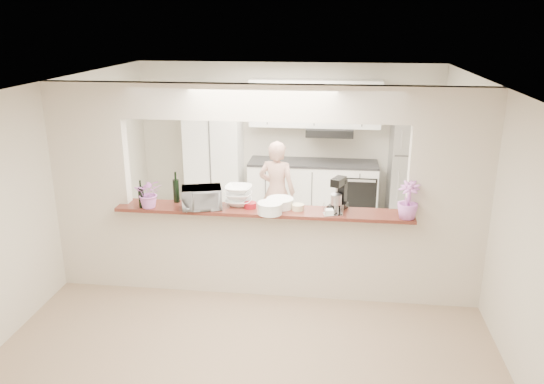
% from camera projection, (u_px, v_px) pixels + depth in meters
% --- Properties ---
extents(floor, '(6.00, 6.00, 0.00)m').
position_uv_depth(floor, '(264.00, 292.00, 6.45)').
color(floor, '#9D836A').
rests_on(floor, ground).
extents(tile_overlay, '(5.00, 2.90, 0.01)m').
position_uv_depth(tile_overlay, '(278.00, 241.00, 7.91)').
color(tile_overlay, beige).
rests_on(tile_overlay, floor).
extents(partition, '(5.00, 0.15, 2.50)m').
position_uv_depth(partition, '(263.00, 175.00, 5.99)').
color(partition, beige).
rests_on(partition, floor).
extents(bar_counter, '(3.40, 0.38, 1.09)m').
position_uv_depth(bar_counter, '(264.00, 249.00, 6.26)').
color(bar_counter, beige).
rests_on(bar_counter, floor).
extents(kitchen_cabinets, '(3.15, 0.62, 2.25)m').
position_uv_depth(kitchen_cabinets, '(275.00, 158.00, 8.74)').
color(kitchen_cabinets, white).
rests_on(kitchen_cabinets, floor).
extents(refrigerator, '(0.75, 0.70, 1.70)m').
position_uv_depth(refrigerator, '(413.00, 171.00, 8.45)').
color(refrigerator, '#9E9EA2').
rests_on(refrigerator, floor).
extents(flower_left, '(0.36, 0.33, 0.35)m').
position_uv_depth(flower_left, '(149.00, 193.00, 6.06)').
color(flower_left, '#CC6CA6').
rests_on(flower_left, bar_counter).
extents(wine_bottle_a, '(0.07, 0.07, 0.37)m').
position_uv_depth(wine_bottle_a, '(176.00, 190.00, 6.25)').
color(wine_bottle_a, black).
rests_on(wine_bottle_a, bar_counter).
extents(wine_bottle_b, '(0.06, 0.06, 0.32)m').
position_uv_depth(wine_bottle_b, '(141.00, 197.00, 6.09)').
color(wine_bottle_b, black).
rests_on(wine_bottle_b, bar_counter).
extents(toaster_oven, '(0.51, 0.41, 0.25)m').
position_uv_depth(toaster_oven, '(202.00, 198.00, 6.06)').
color(toaster_oven, '#9F9FA4').
rests_on(toaster_oven, bar_counter).
extents(serving_bowls, '(0.32, 0.32, 0.23)m').
position_uv_depth(serving_bowls, '(238.00, 196.00, 6.16)').
color(serving_bowls, white).
rests_on(serving_bowls, bar_counter).
extents(plate_stack_a, '(0.28, 0.28, 0.13)m').
position_uv_depth(plate_stack_a, '(270.00, 208.00, 5.90)').
color(plate_stack_a, white).
rests_on(plate_stack_a, bar_counter).
extents(plate_stack_b, '(0.31, 0.31, 0.11)m').
position_uv_depth(plate_stack_b, '(280.00, 203.00, 6.10)').
color(plate_stack_b, white).
rests_on(plate_stack_b, bar_counter).
extents(red_bowl, '(0.14, 0.14, 0.07)m').
position_uv_depth(red_bowl, '(250.00, 205.00, 6.09)').
color(red_bowl, maroon).
rests_on(red_bowl, bar_counter).
extents(tan_bowl, '(0.14, 0.14, 0.07)m').
position_uv_depth(tan_bowl, '(298.00, 207.00, 6.02)').
color(tan_bowl, beige).
rests_on(tan_bowl, bar_counter).
extents(utensil_caddy, '(0.23, 0.16, 0.20)m').
position_uv_depth(utensil_caddy, '(333.00, 208.00, 5.85)').
color(utensil_caddy, silver).
rests_on(utensil_caddy, bar_counter).
extents(stand_mixer, '(0.25, 0.29, 0.38)m').
position_uv_depth(stand_mixer, '(339.00, 195.00, 6.02)').
color(stand_mixer, black).
rests_on(stand_mixer, bar_counter).
extents(flower_right, '(0.31, 0.31, 0.42)m').
position_uv_depth(flower_right, '(408.00, 200.00, 5.72)').
color(flower_right, '#BD6AC5').
rests_on(flower_right, bar_counter).
extents(person, '(0.61, 0.47, 1.51)m').
position_uv_depth(person, '(277.00, 192.00, 7.74)').
color(person, tan).
rests_on(person, floor).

